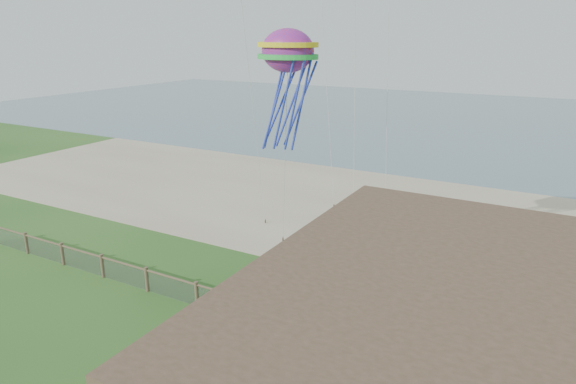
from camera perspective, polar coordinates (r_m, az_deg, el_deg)
sand_beach at (r=35.63m, az=10.27°, el=-2.35°), size 72.00×20.00×0.02m
ocean at (r=77.55m, az=21.22°, el=7.36°), size 160.00×68.00×0.02m
chainlink_fence at (r=22.18m, az=-3.88°, el=-13.25°), size 36.20×0.20×1.25m
octopus_kite at (r=24.72m, az=-0.05°, el=11.70°), size 3.18×2.34×6.28m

